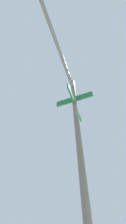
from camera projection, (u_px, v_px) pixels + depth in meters
name	position (u px, v px, depth m)	size (l,w,h in m)	color
traffic_signal_near	(56.00, 65.00, 2.85)	(2.33, 2.81, 5.96)	#474C47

